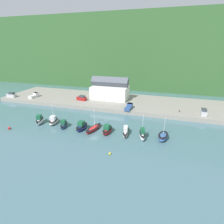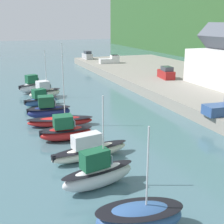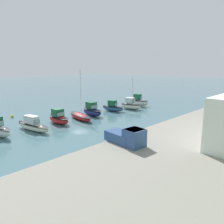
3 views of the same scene
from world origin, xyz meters
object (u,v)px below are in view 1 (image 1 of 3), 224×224
Objects in this scene: parked_car_0 at (11,95)px; parked_car_1 at (204,112)px; moored_boat_5 at (107,130)px; dog_on_quay at (179,111)px; moored_boat_6 at (126,131)px; mooring_buoy_1 at (110,154)px; moored_boat_4 at (94,128)px; parked_car_2 at (82,98)px; pickup_truck_0 at (129,107)px; mooring_buoy_0 at (9,128)px; moored_boat_3 at (82,127)px; moored_boat_8 at (163,137)px; moored_boat_2 at (64,124)px; moored_boat_7 at (142,134)px; pickup_truck_1 at (34,95)px; moored_boat_0 at (40,120)px; moored_boat_1 at (53,121)px.

parked_car_0 is 1.00× the size of parked_car_1.
dog_on_quay is (20.22, 19.75, 1.03)m from moored_boat_5.
mooring_buoy_1 is (-1.17, -11.00, -0.55)m from moored_boat_6.
parked_car_2 is at bearing 134.48° from moored_boat_4.
pickup_truck_0 reaches higher than mooring_buoy_0.
moored_boat_5 is at bearing 12.59° from mooring_buoy_0.
moored_boat_3 is 0.74× the size of moored_boat_6.
parked_car_1 reaches higher than mooring_buoy_0.
moored_boat_4 is 19.70m from moored_boat_8.
moored_boat_3 is 15.37m from mooring_buoy_1.
moored_boat_3 is (6.05, -0.00, 0.15)m from moored_boat_2.
mooring_buoy_1 is at bearing -105.50° from moored_boat_6.
moored_boat_4 is 12.09× the size of mooring_buoy_0.
moored_boat_2 is at bearing -116.82° from parked_car_0.
mooring_buoy_1 is (17.89, -9.78, -0.59)m from moored_boat_2.
pickup_truck_0 is at bearing -146.21° from dog_on_quay.
moored_boat_6 is 4.88m from moored_boat_7.
parked_car_1 is 0.87× the size of pickup_truck_1.
moored_boat_0 is 31.02m from pickup_truck_0.
moored_boat_2 is 9.35× the size of mooring_buoy_1.
pickup_truck_1 is (-47.06, 19.98, 1.49)m from moored_boat_6.
moored_boat_0 is at bearing -127.69° from dog_on_quay.
moored_boat_6 is 1.73× the size of parked_car_1.
moored_boat_4 is (9.54, 0.70, -0.28)m from moored_boat_2.
parked_car_2 is (33.04, 4.67, 0.00)m from parked_car_0.
moored_boat_7 is 8.81× the size of mooring_buoy_0.
mooring_buoy_1 is at bearing -91.13° from dog_on_quay.
moored_boat_1 reaches higher than moored_boat_8.
pickup_truck_0 and pickup_truck_1 have the same top height.
parked_car_0 is at bearing 106.44° from parked_car_2.
moored_boat_2 is 0.95× the size of moored_boat_3.
mooring_buoy_1 is (1.40, -27.86, -2.04)m from pickup_truck_0.
moored_boat_6 reaches higher than dog_on_quay.
mooring_buoy_0 is (-38.66, -6.48, -0.70)m from moored_boat_7.
moored_boat_5 is 10.85m from mooring_buoy_1.
moored_boat_7 reaches higher than moored_boat_5.
moored_boat_8 is 1.47× the size of parked_car_0.
moored_boat_7 is (9.94, 0.07, 0.16)m from moored_boat_5.
moored_boat_8 reaches higher than pickup_truck_0.
moored_boat_8 is at bearing -13.34° from moored_boat_2.
moored_boat_8 is at bearing -14.19° from moored_boat_1.
moored_boat_3 is at bearing -117.04° from dog_on_quay.
moored_boat_2 is at bearing -32.05° from pickup_truck_1.
moored_boat_5 is at bearing -21.43° from pickup_truck_1.
parked_car_1 is at bearing 41.78° from moored_boat_4.
moored_boat_7 reaches higher than moored_boat_2.
parked_car_1 is (22.71, 18.61, 1.59)m from moored_boat_6.
moored_boat_5 is 1.10× the size of pickup_truck_1.
moored_boat_7 reaches higher than moored_boat_3.
moored_boat_8 is 1.28× the size of pickup_truck_1.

